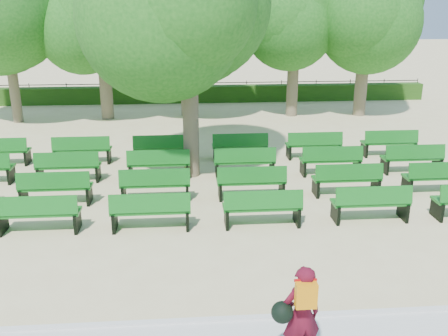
% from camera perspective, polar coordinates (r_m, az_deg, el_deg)
% --- Properties ---
extents(ground, '(120.00, 120.00, 0.00)m').
position_cam_1_polar(ground, '(14.67, -2.24, -2.89)').
color(ground, beige).
extents(curb, '(30.00, 0.12, 0.10)m').
position_cam_1_polar(curb, '(9.11, -0.52, -17.04)').
color(curb, silver).
rests_on(curb, ground).
extents(hedge, '(26.00, 0.70, 0.90)m').
position_cam_1_polar(hedge, '(28.08, -3.47, 8.43)').
color(hedge, '#234C13').
rests_on(hedge, ground).
extents(fence, '(26.00, 0.10, 1.02)m').
position_cam_1_polar(fence, '(28.56, -3.47, 7.69)').
color(fence, black).
rests_on(fence, ground).
extents(tree_line, '(21.80, 6.80, 7.04)m').
position_cam_1_polar(tree_line, '(24.25, -3.24, 5.74)').
color(tree_line, '#23661B').
rests_on(tree_line, ground).
extents(bench_array, '(1.96, 0.62, 1.23)m').
position_cam_1_polar(bench_array, '(15.09, -2.38, -1.85)').
color(bench_array, '#116419').
rests_on(bench_array, ground).
extents(tree_among, '(4.78, 4.78, 6.60)m').
position_cam_1_polar(tree_among, '(15.32, -4.03, 15.01)').
color(tree_among, brown).
rests_on(tree_among, ground).
extents(person, '(0.80, 0.51, 1.65)m').
position_cam_1_polar(person, '(7.83, 8.70, -16.22)').
color(person, '#4C0A1A').
rests_on(person, ground).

